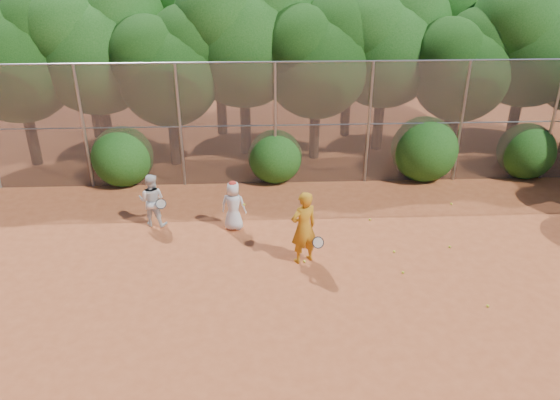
{
  "coord_description": "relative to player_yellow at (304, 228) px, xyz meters",
  "views": [
    {
      "loc": [
        -1.57,
        -10.51,
        7.63
      ],
      "look_at": [
        -1.0,
        2.5,
        1.1
      ],
      "focal_mm": 35.0,
      "sensor_mm": 36.0,
      "label": 1
    }
  ],
  "objects": [
    {
      "name": "fence_back",
      "position": [
        0.35,
        4.79,
        1.08
      ],
      "size": [
        20.05,
        0.09,
        4.03
      ],
      "color": "gray",
      "rests_on": "ground"
    },
    {
      "name": "bush_3",
      "position": [
        7.97,
        5.09,
        -0.02
      ],
      "size": [
        1.9,
        1.9,
        1.9
      ],
      "primitive_type": "sphere",
      "color": "#184912",
      "rests_on": "ground"
    },
    {
      "name": "tree_1",
      "position": [
        -6.47,
        7.33,
        3.19
      ],
      "size": [
        4.64,
        4.03,
        6.35
      ],
      "color": "black",
      "rests_on": "ground"
    },
    {
      "name": "tree_9",
      "position": [
        -7.47,
        9.63,
        3.37
      ],
      "size": [
        4.83,
        4.2,
        6.62
      ],
      "color": "black",
      "rests_on": "ground"
    },
    {
      "name": "tree_0",
      "position": [
        -8.97,
        6.83,
        2.96
      ],
      "size": [
        4.38,
        3.81,
        6.0
      ],
      "color": "black",
      "rests_on": "ground"
    },
    {
      "name": "tree_6",
      "position": [
        6.02,
        6.83,
        2.5
      ],
      "size": [
        3.86,
        3.36,
        5.29
      ],
      "color": "black",
      "rests_on": "ground"
    },
    {
      "name": "tree_2",
      "position": [
        -3.98,
        6.63,
        2.61
      ],
      "size": [
        3.99,
        3.47,
        5.47
      ],
      "color": "black",
      "rests_on": "ground"
    },
    {
      "name": "tree_3",
      "position": [
        -1.47,
        7.63,
        3.43
      ],
      "size": [
        4.89,
        4.26,
        6.7
      ],
      "color": "black",
      "rests_on": "ground"
    },
    {
      "name": "player_yellow",
      "position": [
        0.0,
        0.0,
        0.0
      ],
      "size": [
        0.94,
        0.73,
        1.94
      ],
      "rotation": [
        0.0,
        0.0,
        3.59
      ],
      "color": "#C57F17",
      "rests_on": "ground"
    },
    {
      "name": "tree_12",
      "position": [
        7.03,
        10.04,
        3.54
      ],
      "size": [
        5.02,
        4.37,
        6.88
      ],
      "color": "black",
      "rests_on": "ground"
    },
    {
      "name": "tree_11",
      "position": [
        2.53,
        9.43,
        3.19
      ],
      "size": [
        4.64,
        4.03,
        6.35
      ],
      "color": "black",
      "rests_on": "ground"
    },
    {
      "name": "ball_5",
      "position": [
        4.81,
        2.93,
        -0.94
      ],
      "size": [
        0.07,
        0.07,
        0.07
      ],
      "primitive_type": "sphere",
      "color": "yellow",
      "rests_on": "ground"
    },
    {
      "name": "ball_2",
      "position": [
        2.41,
        -0.69,
        -0.94
      ],
      "size": [
        0.07,
        0.07,
        0.07
      ],
      "primitive_type": "sphere",
      "color": "yellow",
      "rests_on": "ground"
    },
    {
      "name": "tree_10",
      "position": [
        -2.46,
        9.84,
        3.66
      ],
      "size": [
        5.15,
        4.48,
        7.06
      ],
      "color": "black",
      "rests_on": "ground"
    },
    {
      "name": "ball_3",
      "position": [
        3.95,
        0.45,
        -0.94
      ],
      "size": [
        0.07,
        0.07,
        0.07
      ],
      "primitive_type": "sphere",
      "color": "yellow",
      "rests_on": "ground"
    },
    {
      "name": "bush_1",
      "position": [
        -0.53,
        5.09,
        -0.07
      ],
      "size": [
        1.8,
        1.8,
        1.8
      ],
      "primitive_type": "sphere",
      "color": "#184912",
      "rests_on": "ground"
    },
    {
      "name": "tree_4",
      "position": [
        1.02,
        7.03,
        2.79
      ],
      "size": [
        4.19,
        3.64,
        5.73
      ],
      "color": "black",
      "rests_on": "ground"
    },
    {
      "name": "bush_0",
      "position": [
        -5.53,
        5.09,
        0.03
      ],
      "size": [
        2.0,
        2.0,
        2.0
      ],
      "primitive_type": "sphere",
      "color": "#184912",
      "rests_on": "ground"
    },
    {
      "name": "ground",
      "position": [
        0.47,
        -1.21,
        -0.97
      ],
      "size": [
        80.0,
        80.0,
        0.0
      ],
      "primitive_type": "plane",
      "color": "#A84C26",
      "rests_on": "ground"
    },
    {
      "name": "tree_5",
      "position": [
        3.53,
        7.83,
        3.08
      ],
      "size": [
        4.51,
        3.92,
        6.17
      ],
      "color": "black",
      "rests_on": "ground"
    },
    {
      "name": "bush_2",
      "position": [
        4.47,
        5.09,
        0.13
      ],
      "size": [
        2.2,
        2.2,
        2.2
      ],
      "primitive_type": "sphere",
      "color": "#184912",
      "rests_on": "ground"
    },
    {
      "name": "tree_7",
      "position": [
        8.53,
        7.43,
        3.31
      ],
      "size": [
        4.77,
        4.14,
        6.53
      ],
      "color": "black",
      "rests_on": "ground"
    },
    {
      "name": "ball_0",
      "position": [
        2.42,
        0.28,
        -0.94
      ],
      "size": [
        0.07,
        0.07,
        0.07
      ],
      "primitive_type": "sphere",
      "color": "yellow",
      "rests_on": "ground"
    },
    {
      "name": "ball_4",
      "position": [
        0.03,
        -0.09,
        -0.94
      ],
      "size": [
        0.07,
        0.07,
        0.07
      ],
      "primitive_type": "sphere",
      "color": "yellow",
      "rests_on": "ground"
    },
    {
      "name": "player_teen",
      "position": [
        -1.8,
        1.76,
        -0.24
      ],
      "size": [
        0.78,
        0.59,
        1.46
      ],
      "rotation": [
        0.0,
        0.0,
        2.93
      ],
      "color": "silver",
      "rests_on": "ground"
    },
    {
      "name": "ball_6",
      "position": [
        3.98,
        -2.08,
        -0.94
      ],
      "size": [
        0.07,
        0.07,
        0.07
      ],
      "primitive_type": "sphere",
      "color": "yellow",
      "rests_on": "ground"
    },
    {
      "name": "player_white",
      "position": [
        -4.1,
        2.09,
        -0.2
      ],
      "size": [
        0.89,
        0.78,
        1.55
      ],
      "rotation": [
        0.0,
        0.0,
        2.97
      ],
      "color": "silver",
      "rests_on": "ground"
    },
    {
      "name": "ball_1",
      "position": [
        2.11,
        2.04,
        -0.94
      ],
      "size": [
        0.07,
        0.07,
        0.07
      ],
      "primitive_type": "sphere",
      "color": "yellow",
      "rests_on": "ground"
    }
  ]
}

